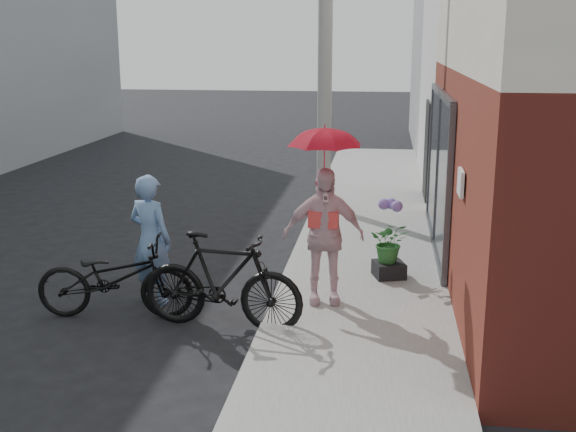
% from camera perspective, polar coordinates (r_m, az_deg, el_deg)
% --- Properties ---
extents(ground, '(80.00, 80.00, 0.00)m').
position_cam_1_polar(ground, '(9.09, -7.53, -8.41)').
color(ground, black).
rests_on(ground, ground).
extents(sidewalk, '(2.20, 24.00, 0.12)m').
position_cam_1_polar(sidewalk, '(10.65, 6.32, -4.64)').
color(sidewalk, gray).
rests_on(sidewalk, ground).
extents(curb, '(0.12, 24.00, 0.12)m').
position_cam_1_polar(curb, '(10.73, 0.10, -4.41)').
color(curb, '#9E9E99').
rests_on(curb, ground).
extents(east_building_far, '(8.00, 8.00, 7.00)m').
position_cam_1_polar(east_building_far, '(24.60, 19.74, 13.28)').
color(east_building_far, gray).
rests_on(east_building_far, ground).
extents(utility_pole, '(0.28, 0.28, 7.00)m').
position_cam_1_polar(utility_pole, '(14.15, 2.97, 14.16)').
color(utility_pole, '#9E9E99').
rests_on(utility_pole, ground).
extents(officer, '(0.74, 0.62, 1.73)m').
position_cam_1_polar(officer, '(9.63, -10.81, -1.82)').
color(officer, '#6A8DBE').
rests_on(officer, ground).
extents(bike_left, '(2.02, 0.89, 1.03)m').
position_cam_1_polar(bike_left, '(9.30, -13.52, -4.79)').
color(bike_left, black).
rests_on(bike_left, ground).
extents(bike_right, '(2.04, 0.78, 1.20)m').
position_cam_1_polar(bike_right, '(8.70, -5.21, -5.16)').
color(bike_right, black).
rests_on(bike_right, ground).
extents(kimono_woman, '(1.07, 0.56, 1.75)m').
position_cam_1_polar(kimono_woman, '(9.14, 2.81, -1.57)').
color(kimono_woman, beige).
rests_on(kimono_woman, sidewalk).
extents(parasol, '(0.89, 0.89, 0.78)m').
position_cam_1_polar(parasol, '(8.89, 2.91, 6.32)').
color(parasol, red).
rests_on(parasol, kimono_woman).
extents(planter, '(0.51, 0.51, 0.22)m').
position_cam_1_polar(planter, '(10.38, 7.97, -4.21)').
color(planter, black).
rests_on(planter, sidewalk).
extents(potted_plant, '(0.54, 0.46, 0.59)m').
position_cam_1_polar(potted_plant, '(10.27, 8.05, -2.05)').
color(potted_plant, '#29682B').
rests_on(potted_plant, planter).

